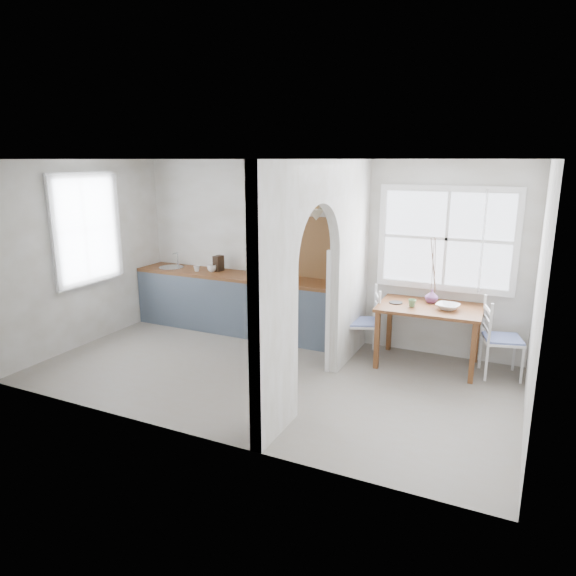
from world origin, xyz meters
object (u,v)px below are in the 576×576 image
at_px(chair_right, 503,338).
at_px(kettle, 342,277).
at_px(chair_left, 362,322).
at_px(vase, 432,296).
at_px(dining_table, 428,336).

distance_m(chair_right, kettle, 2.20).
height_order(chair_left, vase, vase).
distance_m(chair_left, kettle, 0.68).
relative_size(dining_table, chair_right, 1.31).
bearing_deg(dining_table, chair_right, 0.92).
xyz_separation_m(chair_right, kettle, (-2.13, 0.13, 0.53)).
distance_m(dining_table, chair_left, 0.88).
bearing_deg(dining_table, kettle, 170.09).
distance_m(chair_left, chair_right, 1.76).
bearing_deg(vase, kettle, 179.98).
height_order(chair_left, chair_right, chair_right).
xyz_separation_m(chair_right, vase, (-0.90, 0.13, 0.40)).
bearing_deg(dining_table, chair_left, 179.52).
height_order(dining_table, chair_left, chair_left).
xyz_separation_m(chair_left, vase, (0.86, 0.20, 0.41)).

